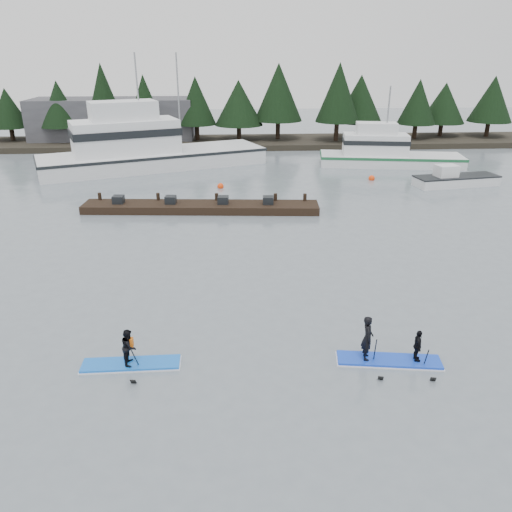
{
  "coord_description": "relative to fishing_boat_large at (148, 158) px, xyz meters",
  "views": [
    {
      "loc": [
        -1.3,
        -15.43,
        9.95
      ],
      "look_at": [
        0.0,
        6.0,
        1.1
      ],
      "focal_mm": 35.0,
      "sensor_mm": 36.0,
      "label": 1
    }
  ],
  "objects": [
    {
      "name": "buoy_b",
      "position": [
        6.68,
        -7.75,
        -0.86
      ],
      "size": [
        0.5,
        0.5,
        0.5
      ],
      "primitive_type": "sphere",
      "color": "#FF3F0C",
      "rests_on": "ground"
    },
    {
      "name": "treeline",
      "position": [
        8.45,
        11.45,
        -0.86
      ],
      "size": [
        60.0,
        4.0,
        8.0
      ],
      "primitive_type": null,
      "color": "black",
      "rests_on": "ground"
    },
    {
      "name": "ground",
      "position": [
        8.45,
        -30.55,
        -0.86
      ],
      "size": [
        160.0,
        160.0,
        0.0
      ],
      "primitive_type": "plane",
      "color": "slate",
      "rests_on": "ground"
    },
    {
      "name": "skiff",
      "position": [
        25.41,
        -8.08,
        -0.47
      ],
      "size": [
        6.92,
        3.07,
        0.78
      ],
      "primitive_type": "cube",
      "rotation": [
        0.0,
        0.0,
        0.16
      ],
      "color": "silver",
      "rests_on": "ground"
    },
    {
      "name": "fishing_boat_large",
      "position": [
        0.0,
        0.0,
        0.0
      ],
      "size": [
        20.71,
        12.42,
        11.04
      ],
      "rotation": [
        0.0,
        0.0,
        0.37
      ],
      "color": "silver",
      "rests_on": "ground"
    },
    {
      "name": "paddleboard_solo",
      "position": [
        3.76,
        -31.45,
        -0.4
      ],
      "size": [
        3.31,
        1.08,
        1.85
      ],
      "rotation": [
        0.0,
        0.0,
        0.01
      ],
      "color": "blue",
      "rests_on": "ground"
    },
    {
      "name": "floating_dock",
      "position": [
        5.4,
        -13.74,
        -0.6
      ],
      "size": [
        15.79,
        3.29,
        0.52
      ],
      "primitive_type": "cube",
      "rotation": [
        0.0,
        0.0,
        -0.08
      ],
      "color": "black",
      "rests_on": "ground"
    },
    {
      "name": "fishing_boat_medium",
      "position": [
        22.18,
        -0.21,
        -0.31
      ],
      "size": [
        13.36,
        5.67,
        7.92
      ],
      "rotation": [
        0.0,
        0.0,
        -0.16
      ],
      "color": "silver",
      "rests_on": "ground"
    },
    {
      "name": "paddleboard_duo",
      "position": [
        12.51,
        -31.75,
        -0.31
      ],
      "size": [
        3.61,
        1.46,
        2.23
      ],
      "rotation": [
        0.0,
        0.0,
        -0.14
      ],
      "color": "blue",
      "rests_on": "ground"
    },
    {
      "name": "far_shore",
      "position": [
        8.45,
        11.45,
        -0.56
      ],
      "size": [
        70.0,
        8.0,
        0.6
      ],
      "primitive_type": "cube",
      "color": "#2D281E",
      "rests_on": "ground"
    },
    {
      "name": "buoy_c",
      "position": [
        19.22,
        -5.89,
        -0.86
      ],
      "size": [
        0.51,
        0.51,
        0.51
      ],
      "primitive_type": "sphere",
      "color": "#FF3F0C",
      "rests_on": "ground"
    },
    {
      "name": "waterfront_building",
      "position": [
        -5.55,
        13.45,
        1.64
      ],
      "size": [
        18.0,
        6.0,
        5.0
      ],
      "primitive_type": "cube",
      "color": "#4C4C51",
      "rests_on": "ground"
    }
  ]
}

